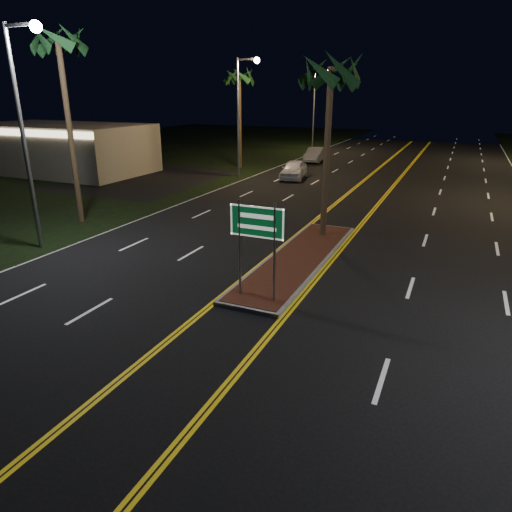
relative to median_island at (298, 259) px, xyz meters
The scene contains 13 objects.
ground 7.00m from the median_island, 90.00° to the right, with size 120.00×120.00×0.00m, color black.
grass_left 34.99m from the median_island, 149.04° to the left, with size 40.00×110.00×0.01m, color black.
median_island is the anchor object (origin of this frame).
highway_sign 4.80m from the median_island, 90.00° to the right, with size 1.80×0.08×3.20m.
commercial_building 29.13m from the median_island, 153.45° to the left, with size 15.00×8.12×4.00m.
streetlight_left_near 12.36m from the median_island, 164.22° to the right, with size 1.91×0.44×9.00m.
streetlight_left_mid 20.80m from the median_island, 121.98° to the left, with size 1.91×0.44×9.00m.
streetlight_left_far 38.89m from the median_island, 106.00° to the left, with size 1.91×0.44×9.00m.
palm_median 8.00m from the median_island, 90.00° to the left, with size 2.40×2.40×8.30m.
palm_left_near 15.20m from the median_island, behind, with size 2.40×2.40×9.80m.
palm_left_far 25.76m from the median_island, 121.36° to the left, with size 2.40×2.40×8.80m.
car_near 19.01m from the median_island, 110.12° to the left, with size 2.17×5.07×1.69m, color white.
car_far 28.79m from the median_island, 105.69° to the left, with size 2.06×4.81×1.60m, color #A4A7AE.
Camera 1 is at (5.51, -9.66, 6.46)m, focal length 32.00 mm.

